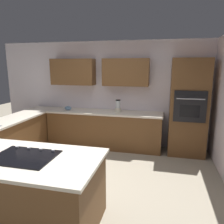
% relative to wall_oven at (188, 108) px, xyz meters
% --- Properties ---
extents(ground_plane, '(14.00, 14.00, 0.00)m').
position_rel_wall_oven_xyz_m(ground_plane, '(1.85, 1.72, -1.08)').
color(ground_plane, '#9E937F').
extents(wall_back, '(6.00, 0.44, 2.60)m').
position_rel_wall_oven_xyz_m(wall_back, '(1.91, -0.33, 0.35)').
color(wall_back, silver).
rests_on(wall_back, ground).
extents(lower_cabinets_back, '(2.80, 0.60, 0.86)m').
position_rel_wall_oven_xyz_m(lower_cabinets_back, '(1.95, -0.00, -0.65)').
color(lower_cabinets_back, brown).
rests_on(lower_cabinets_back, ground).
extents(countertop_back, '(2.84, 0.64, 0.04)m').
position_rel_wall_oven_xyz_m(countertop_back, '(1.95, -0.00, -0.20)').
color(countertop_back, silver).
rests_on(countertop_back, lower_cabinets_back).
extents(lower_cabinets_side, '(0.60, 2.90, 0.86)m').
position_rel_wall_oven_xyz_m(lower_cabinets_side, '(3.67, 1.17, -0.65)').
color(lower_cabinets_side, brown).
rests_on(lower_cabinets_side, ground).
extents(countertop_side, '(0.64, 2.94, 0.04)m').
position_rel_wall_oven_xyz_m(countertop_side, '(3.67, 1.17, -0.20)').
color(countertop_side, silver).
rests_on(countertop_side, lower_cabinets_side).
extents(island_base, '(1.82, 0.97, 0.86)m').
position_rel_wall_oven_xyz_m(island_base, '(2.18, 2.85, -0.65)').
color(island_base, brown).
rests_on(island_base, ground).
extents(island_top, '(1.90, 1.05, 0.04)m').
position_rel_wall_oven_xyz_m(island_top, '(2.18, 2.85, -0.20)').
color(island_top, silver).
rests_on(island_top, island_base).
extents(wall_oven, '(0.80, 0.66, 2.17)m').
position_rel_wall_oven_xyz_m(wall_oven, '(0.00, 0.00, 0.00)').
color(wall_oven, brown).
rests_on(wall_oven, ground).
extents(cooktop, '(0.76, 0.56, 0.03)m').
position_rel_wall_oven_xyz_m(cooktop, '(2.18, 2.84, -0.18)').
color(cooktop, black).
rests_on(cooktop, island_top).
extents(blender, '(0.15, 0.15, 0.31)m').
position_rel_wall_oven_xyz_m(blender, '(1.60, 0.01, -0.05)').
color(blender, beige).
rests_on(blender, countertop_back).
extents(mixing_bowl, '(0.17, 0.17, 0.10)m').
position_rel_wall_oven_xyz_m(mixing_bowl, '(2.90, 0.01, -0.14)').
color(mixing_bowl, '#668CB2').
rests_on(mixing_bowl, countertop_back).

